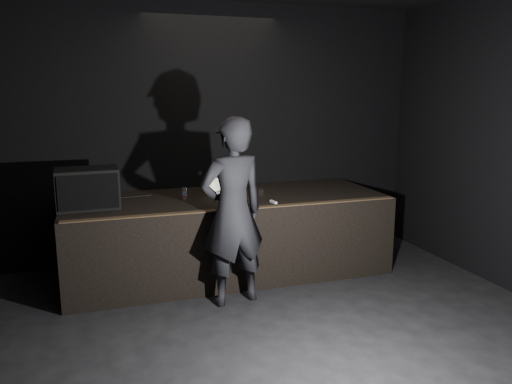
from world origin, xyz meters
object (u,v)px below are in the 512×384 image
at_px(laptop, 221,189).
at_px(stage_riser, 227,234).
at_px(beer_can, 184,194).
at_px(stage_monitor, 88,188).
at_px(person, 233,212).

bearing_deg(laptop, stage_riser, -103.24).
relative_size(stage_riser, laptop, 10.55).
bearing_deg(stage_riser, beer_can, -178.09).
distance_m(stage_riser, beer_can, 0.79).
height_order(laptop, beer_can, laptop).
bearing_deg(stage_riser, stage_monitor, -176.12).
bearing_deg(beer_can, stage_monitor, -175.18).
height_order(stage_monitor, laptop, stage_monitor).
bearing_deg(person, stage_riser, -113.04).
bearing_deg(stage_monitor, laptop, 8.63).
height_order(stage_riser, stage_monitor, stage_monitor).
xyz_separation_m(stage_riser, laptop, (-0.02, 0.21, 0.55)).
bearing_deg(stage_riser, laptop, 96.01).
bearing_deg(laptop, beer_can, -175.72).
height_order(stage_riser, laptop, laptop).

